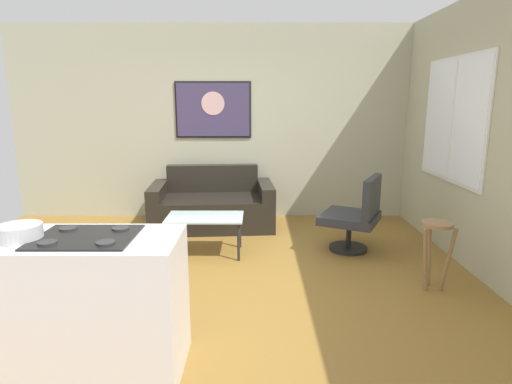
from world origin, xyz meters
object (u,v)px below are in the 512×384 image
(armchair, at_px, (358,215))
(mixing_bowl, at_px, (21,232))
(coffee_table, at_px, (206,220))
(wall_painting, at_px, (215,110))
(bar_stool, at_px, (437,240))
(couch, at_px, (214,207))

(armchair, xyz_separation_m, mixing_bowl, (-2.60, -2.27, 0.52))
(coffee_table, distance_m, wall_painting, 2.02)
(armchair, height_order, bar_stool, armchair)
(bar_stool, bearing_deg, armchair, 115.58)
(armchair, height_order, wall_painting, wall_painting)
(mixing_bowl, bearing_deg, coffee_table, 68.60)
(coffee_table, bearing_deg, wall_painting, 91.53)
(couch, bearing_deg, armchair, -29.74)
(coffee_table, relative_size, mixing_bowl, 3.28)
(mixing_bowl, xyz_separation_m, wall_painting, (0.81, 3.80, 0.65))
(bar_stool, height_order, mixing_bowl, mixing_bowl)
(couch, xyz_separation_m, mixing_bowl, (-0.82, -3.28, 0.67))
(coffee_table, relative_size, bar_stool, 1.33)
(wall_painting, bearing_deg, couch, -88.47)
(mixing_bowl, bearing_deg, bar_stool, 22.03)
(bar_stool, distance_m, wall_painting, 3.60)
(bar_stool, xyz_separation_m, mixing_bowl, (-3.08, -1.25, 0.47))
(mixing_bowl, distance_m, wall_painting, 3.94)
(bar_stool, bearing_deg, mixing_bowl, -157.97)
(bar_stool, distance_m, mixing_bowl, 3.36)
(armchair, relative_size, bar_stool, 1.38)
(armchair, distance_m, wall_painting, 2.62)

